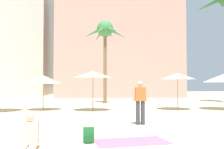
{
  "coord_description": "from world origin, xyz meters",
  "views": [
    {
      "loc": [
        -1.16,
        -4.5,
        1.56
      ],
      "look_at": [
        -0.18,
        7.33,
        2.05
      ],
      "focal_mm": 42.13,
      "sensor_mm": 36.0,
      "label": 1
    }
  ],
  "objects": [
    {
      "name": "beach_towel",
      "position": [
        -0.02,
        2.74,
        0.01
      ],
      "size": [
        2.13,
        1.39,
        0.01
      ],
      "primitive_type": "cube",
      "rotation": [
        0.0,
        0.0,
        0.16
      ],
      "color": "#EF6684",
      "rests_on": "ground"
    },
    {
      "name": "cafe_umbrella_6",
      "position": [
        7.47,
        11.78,
        2.03
      ],
      "size": [
        2.69,
        2.69,
        2.3
      ],
      "color": "gray",
      "rests_on": "ground"
    },
    {
      "name": "cafe_umbrella_2",
      "position": [
        -4.11,
        12.35,
        1.92
      ],
      "size": [
        2.25,
        2.25,
        2.18
      ],
      "color": "gray",
      "rests_on": "ground"
    },
    {
      "name": "person_far_left",
      "position": [
        -2.62,
        1.97,
        0.33
      ],
      "size": [
        0.4,
        0.9,
        0.93
      ],
      "rotation": [
        0.0,
        0.0,
        4.74
      ],
      "color": "beige",
      "rests_on": "ground"
    },
    {
      "name": "person_mid_right",
      "position": [
        0.83,
        5.85,
        0.96
      ],
      "size": [
        0.6,
        0.25,
        1.74
      ],
      "rotation": [
        0.0,
        0.0,
        1.52
      ],
      "color": "#3D3D42",
      "rests_on": "ground"
    },
    {
      "name": "palm_tree_left",
      "position": [
        0.12,
        18.18,
        6.04
      ],
      "size": [
        3.96,
        3.82,
        7.23
      ],
      "color": "brown",
      "rests_on": "ground"
    },
    {
      "name": "cafe_umbrella_5",
      "position": [
        4.44,
        11.94,
        2.14
      ],
      "size": [
        2.26,
        2.26,
        2.34
      ],
      "color": "gray",
      "rests_on": "ground"
    },
    {
      "name": "hotel_pink",
      "position": [
        2.66,
        33.28,
        7.44
      ],
      "size": [
        16.43,
        11.79,
        14.87
      ],
      "primitive_type": "cube",
      "color": "#DB9989",
      "rests_on": "ground"
    },
    {
      "name": "cafe_umbrella_0",
      "position": [
        -0.99,
        11.64,
        2.22
      ],
      "size": [
        2.4,
        2.4,
        2.41
      ],
      "color": "gray",
      "rests_on": "ground"
    },
    {
      "name": "backpack",
      "position": [
        -1.2,
        2.71,
        0.2
      ],
      "size": [
        0.3,
        0.25,
        0.42
      ],
      "rotation": [
        0.0,
        0.0,
        4.74
      ],
      "color": "#216834",
      "rests_on": "ground"
    }
  ]
}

